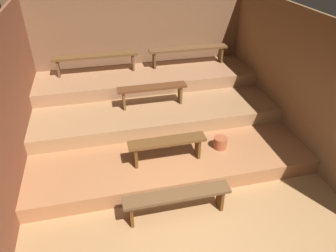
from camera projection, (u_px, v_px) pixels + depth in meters
ground at (164, 150)px, 6.76m from camera, size 6.11×6.17×0.08m
wall_back at (140, 45)px, 8.24m from camera, size 6.11×0.06×2.73m
wall_left at (11, 106)px, 5.48m from camera, size 0.06×6.17×2.73m
wall_right at (291, 76)px, 6.53m from camera, size 0.06×6.17×2.73m
platform_lower at (158, 127)px, 7.16m from camera, size 5.31×4.14×0.30m
platform_middle at (151, 101)px, 7.59m from camera, size 5.31×2.72×0.30m
platform_upper at (146, 78)px, 7.98m from camera, size 5.31×1.39×0.30m
bench_floor_center at (177, 198)px, 5.01m from camera, size 1.71×0.27×0.46m
bench_lower_center at (167, 144)px, 5.73m from camera, size 1.41×0.27×0.46m
bench_middle_center at (152, 90)px, 6.92m from camera, size 1.50×0.27×0.46m
bench_upper_left at (96, 58)px, 7.71m from camera, size 2.03×0.27×0.46m
bench_upper_right at (188, 51)px, 8.17m from camera, size 2.03×0.27×0.46m
pail_lower at (220, 143)px, 6.20m from camera, size 0.26×0.26×0.23m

